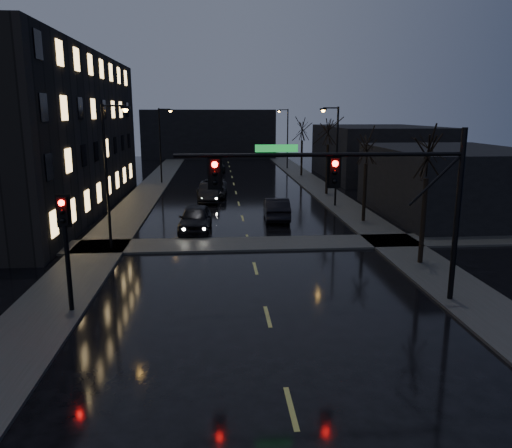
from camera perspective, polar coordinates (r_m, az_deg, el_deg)
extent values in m
cube|color=#2D2D2B|center=(45.66, -12.88, 2.87)|extent=(3.00, 140.00, 0.12)
cube|color=#2D2D2B|center=(46.34, 8.42, 3.19)|extent=(3.00, 140.00, 0.12)
cube|color=#2D2D2B|center=(29.09, -0.77, -2.29)|extent=(40.00, 3.00, 0.12)
cube|color=black|center=(42.21, -25.22, 9.35)|extent=(12.00, 30.00, 12.00)
cube|color=black|center=(39.87, 21.34, 4.49)|extent=(10.00, 14.00, 5.00)
cube|color=black|center=(60.73, 13.68, 7.98)|extent=(12.00, 18.00, 6.00)
cube|color=black|center=(87.63, -5.39, 10.26)|extent=(22.00, 10.00, 8.00)
cylinder|color=black|center=(21.20, 21.99, 0.69)|extent=(0.22, 0.22, 7.00)
cylinder|color=black|center=(19.03, 7.49, 7.85)|extent=(11.00, 0.16, 0.16)
cylinder|color=black|center=(20.54, 19.83, 4.75)|extent=(2.05, 0.10, 2.05)
cube|color=#0C591E|center=(18.73, 2.36, 8.64)|extent=(1.60, 0.04, 0.28)
cube|color=black|center=(18.68, -4.73, 5.82)|extent=(0.35, 0.28, 1.05)
sphere|color=#FF0705|center=(18.49, -4.74, 6.78)|extent=(0.22, 0.22, 0.22)
cube|color=black|center=(19.20, 8.90, 5.90)|extent=(0.35, 0.28, 1.05)
sphere|color=#FF0705|center=(19.01, 9.05, 6.83)|extent=(0.22, 0.22, 0.22)
cylinder|color=black|center=(20.12, -20.75, -3.64)|extent=(0.18, 0.18, 4.40)
cube|color=black|center=(19.72, -21.15, 1.40)|extent=(0.35, 0.28, 1.05)
sphere|color=#FF0705|center=(19.51, -21.36, 2.26)|extent=(0.22, 0.22, 0.22)
cylinder|color=black|center=(26.23, 18.54, 0.20)|extent=(0.24, 0.24, 4.40)
cylinder|color=black|center=(35.50, 12.30, 3.45)|extent=(0.24, 0.24, 4.12)
cylinder|color=black|center=(46.98, 8.12, 6.13)|extent=(0.24, 0.24, 4.68)
cylinder|color=black|center=(60.67, 5.24, 7.47)|extent=(0.24, 0.24, 4.29)
cylinder|color=black|center=(28.41, -16.68, 4.92)|extent=(0.16, 0.16, 8.00)
cylinder|color=black|center=(28.07, -15.97, 12.87)|extent=(1.20, 0.10, 0.10)
cube|color=black|center=(27.96, -14.72, 12.74)|extent=(0.50, 0.25, 0.15)
sphere|color=#FFA332|center=(27.96, -14.71, 12.54)|extent=(0.28, 0.28, 0.28)
cylinder|color=black|center=(54.99, -10.88, 8.71)|extent=(0.16, 0.16, 8.00)
cylinder|color=black|center=(54.81, -10.42, 12.80)|extent=(1.20, 0.10, 0.10)
cube|color=black|center=(54.76, -9.77, 12.72)|extent=(0.50, 0.25, 0.15)
sphere|color=#FFA332|center=(54.76, -9.77, 12.61)|extent=(0.28, 0.28, 0.28)
cylinder|color=black|center=(40.86, 9.20, 7.49)|extent=(0.16, 0.16, 8.00)
cylinder|color=black|center=(40.57, 8.55, 12.99)|extent=(1.20, 0.10, 0.10)
cube|color=black|center=(40.44, 7.70, 12.88)|extent=(0.50, 0.25, 0.15)
sphere|color=#FFA332|center=(40.44, 7.69, 12.73)|extent=(0.28, 0.28, 0.28)
cylinder|color=black|center=(68.33, 3.62, 9.63)|extent=(0.16, 0.16, 8.00)
cylinder|color=black|center=(68.15, 3.16, 12.91)|extent=(1.20, 0.10, 0.10)
cube|color=black|center=(68.08, 2.64, 12.83)|extent=(0.50, 0.25, 0.15)
sphere|color=#FFA332|center=(68.08, 2.64, 12.74)|extent=(0.28, 0.28, 0.28)
imported|color=black|center=(32.56, -6.95, 0.65)|extent=(2.21, 5.03, 1.68)
imported|color=black|center=(43.37, -5.35, 3.60)|extent=(1.84, 4.82, 1.57)
imported|color=black|center=(46.15, -4.99, 4.14)|extent=(2.79, 5.69, 1.55)
imported|color=black|center=(66.20, -4.52, 6.74)|extent=(2.28, 5.50, 1.59)
imported|color=black|center=(35.89, 2.34, 1.78)|extent=(1.90, 4.92, 1.60)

